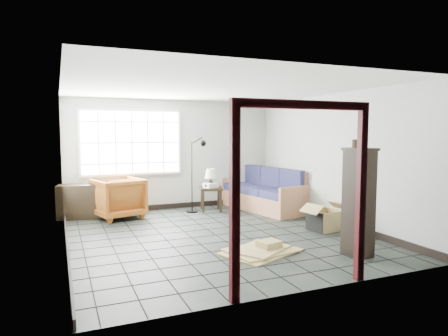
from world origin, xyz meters
name	(u,v)px	position (x,y,z in m)	size (l,w,h in m)	color
ground	(216,235)	(0.00, 0.00, 0.00)	(5.50, 5.50, 0.00)	black
room_shell	(215,141)	(0.00, 0.03, 1.68)	(5.02, 5.52, 2.61)	#A9AEA7
window_panel	(132,143)	(-1.00, 2.70, 1.60)	(2.32, 0.08, 1.52)	silver
doorway_trim	(303,173)	(0.00, -2.70, 1.38)	(1.80, 0.08, 2.20)	#330B0E
futon_sofa	(265,194)	(1.94, 1.77, 0.36)	(1.26, 2.37, 1.00)	#A66B4B
armchair	(118,196)	(-1.41, 2.12, 0.48)	(0.93, 0.87, 0.96)	#913E15
side_table	(211,191)	(0.71, 2.12, 0.46)	(0.62, 0.62, 0.55)	black
table_lamp	(211,175)	(0.71, 2.12, 0.85)	(0.36, 0.36, 0.43)	black
projector	(211,185)	(0.70, 2.09, 0.61)	(0.36, 0.32, 0.11)	silver
floor_lamp	(197,172)	(0.38, 2.12, 0.92)	(0.52, 0.34, 1.72)	black
console_shelf	(81,202)	(-2.15, 2.40, 0.36)	(0.99, 0.57, 0.73)	black
tall_shelf	(359,201)	(1.53, -1.90, 0.82)	(0.36, 0.46, 1.61)	black
pot	(358,144)	(1.51, -1.87, 1.67)	(0.21, 0.21, 0.12)	black
open_box	(325,220)	(2.04, -0.44, 0.19)	(0.96, 0.57, 0.51)	#A88B51
cardboard_pile	(262,250)	(0.27, -1.23, 0.04)	(1.36, 1.18, 0.17)	#A88B51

